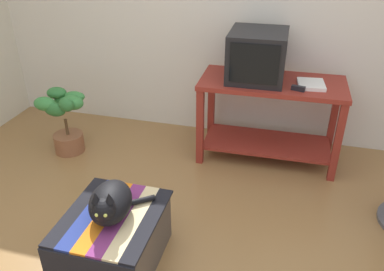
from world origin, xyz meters
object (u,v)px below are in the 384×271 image
Objects in this scene: ottoman_with_blanket at (114,238)px; potted_plant at (64,119)px; stapler at (298,88)px; cat at (110,203)px; tv_monitor at (257,56)px; desk at (270,107)px; keyboard at (253,83)px; book at (311,84)px.

ottoman_with_blanket is 1.57m from potted_plant.
stapler is (2.06, 0.22, 0.43)m from potted_plant.
ottoman_with_blanket is at bearing 117.89° from cat.
tv_monitor is 1.89m from ottoman_with_blanket.
keyboard is at bearing -139.62° from desk.
ottoman_with_blanket is (-1.13, -1.53, -0.59)m from book.
keyboard reaches higher than desk.
ottoman_with_blanket is 1.14× the size of potted_plant.
book is at bearing -23.94° from stapler.
desk reaches higher than potted_plant.
cat is at bearing -50.27° from ottoman_with_blanket.
desk is 1.77m from cat.
desk is 2.85× the size of cat.
stapler is (0.37, -0.19, -0.18)m from tv_monitor.
ottoman_with_blanket is at bearing -113.70° from tv_monitor.
book is (0.32, -0.04, 0.26)m from desk.
cat is at bearing -118.27° from keyboard.
book is 2.21× the size of stapler.
keyboard is 3.64× the size of stapler.
book is at bearing 9.20° from potted_plant.
potted_plant is at bearing 110.01° from stapler.
cat is (-0.66, -1.60, -0.47)m from tv_monitor.
ottoman_with_blanket is (-0.82, -1.57, -0.32)m from desk.
potted_plant is 2.12m from stapler.
tv_monitor is 2.21× the size of book.
stapler is (0.22, -0.17, 0.27)m from desk.
keyboard is at bearing 53.59° from cat.
tv_monitor reaches higher than ottoman_with_blanket.
stapler is (1.03, 1.41, 0.29)m from cat.
tv_monitor is 4.89× the size of stapler.
potted_plant is 5.53× the size of stapler.
tv_monitor is at bearing 170.23° from desk.
desk is 0.41m from book.
stapler is at bearing 42.09° from cat.
potted_plant is (-2.16, -0.35, -0.43)m from book.
ottoman_with_blanket is 6.33× the size of stapler.
tv_monitor is at bearing 67.28° from ottoman_with_blanket.
desk is at bearing 37.66° from keyboard.
potted_plant is at bearing -169.10° from desk.
cat is at bearing -113.34° from tv_monitor.
stapler is (1.03, 1.40, 0.59)m from ottoman_with_blanket.
potted_plant is at bearing -175.14° from keyboard.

